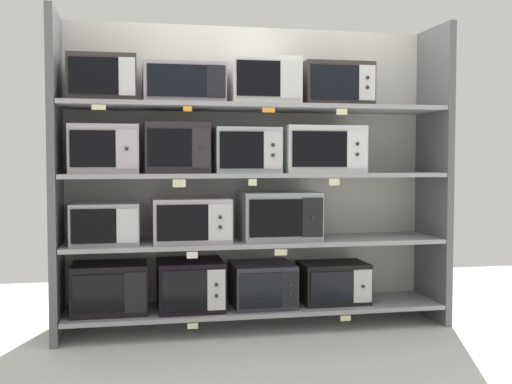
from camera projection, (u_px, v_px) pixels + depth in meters
ground at (292, 377)px, 3.47m from camera, size 6.62×6.00×0.02m
back_panel at (249, 174)px, 4.67m from camera, size 2.82×0.04×2.15m
upright_left at (56, 176)px, 4.13m from camera, size 0.05×0.51×2.15m
upright_right at (434, 174)px, 4.66m from camera, size 0.05×0.51×2.15m
shelf_0 at (256, 308)px, 4.44m from camera, size 2.62×0.51×0.03m
microwave_0 at (110, 288)px, 4.23m from camera, size 0.49×0.37×0.33m
microwave_1 at (190, 285)px, 4.34m from camera, size 0.44×0.44×0.34m
microwave_2 at (262, 285)px, 4.44m from camera, size 0.43×0.43×0.30m
microwave_3 at (333, 282)px, 4.54m from camera, size 0.47×0.35×0.29m
price_tag_0 at (193, 326)px, 4.10m from camera, size 0.07×0.00×0.04m
price_tag_1 at (346, 318)px, 4.30m from camera, size 0.07×0.00×0.04m
shelf_1 at (256, 242)px, 4.42m from camera, size 2.62×0.51×0.03m
microwave_4 at (105, 223)px, 4.21m from camera, size 0.45×0.39×0.27m
microwave_5 at (191, 220)px, 4.32m from camera, size 0.52×0.43×0.30m
microwave_6 at (279, 216)px, 4.44m from camera, size 0.54×0.40×0.33m
price_tag_2 at (192, 255)px, 4.07m from camera, size 0.07×0.00×0.04m
price_tag_3 at (281, 252)px, 4.19m from camera, size 0.09×0.00×0.04m
shelf_2 at (256, 175)px, 4.39m from camera, size 2.62×0.51×0.03m
microwave_7 at (104, 149)px, 4.18m from camera, size 0.45×0.39×0.32m
microwave_8 at (176, 148)px, 4.27m from camera, size 0.43×0.38×0.34m
microwave_9 at (245, 150)px, 4.37m from camera, size 0.45×0.39×0.31m
microwave_10 at (321, 150)px, 4.47m from camera, size 0.56×0.41×0.33m
price_tag_4 at (179, 183)px, 4.03m from camera, size 0.08×0.00×0.05m
price_tag_5 at (253, 182)px, 4.13m from camera, size 0.06×0.00×0.04m
price_tag_6 at (334, 182)px, 4.24m from camera, size 0.07×0.00×0.05m
shelf_3 at (256, 107)px, 4.37m from camera, size 2.62×0.51×0.03m
microwave_11 at (103, 80)px, 4.16m from camera, size 0.44×0.41×0.30m
microwave_12 at (183, 84)px, 4.26m from camera, size 0.54×0.41×0.26m
microwave_13 at (262, 82)px, 4.37m from camera, size 0.47×0.43×0.32m
microwave_14 at (334, 85)px, 4.47m from camera, size 0.49×0.40×0.30m
price_tag_7 at (99, 107)px, 3.91m from camera, size 0.09×0.00×0.03m
price_tag_8 at (188, 109)px, 4.02m from camera, size 0.06×0.00×0.03m
price_tag_9 at (269, 110)px, 4.12m from camera, size 0.08×0.00×0.03m
price_tag_10 at (342, 112)px, 4.22m from camera, size 0.08×0.00×0.04m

